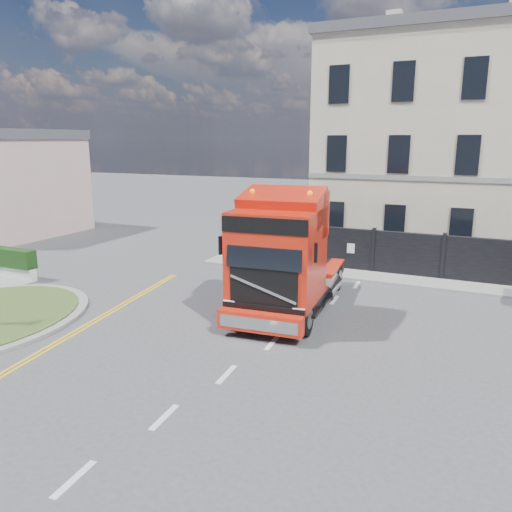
% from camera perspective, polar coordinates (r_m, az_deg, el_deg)
% --- Properties ---
extents(ground, '(120.00, 120.00, 0.00)m').
position_cam_1_polar(ground, '(16.86, -6.99, -7.73)').
color(ground, '#424244').
rests_on(ground, ground).
extents(hoarding_fence, '(18.80, 0.25, 2.00)m').
position_cam_1_polar(hoarding_fence, '(23.00, 19.47, -0.13)').
color(hoarding_fence, black).
rests_on(hoarding_fence, ground).
extents(georgian_building, '(12.30, 10.30, 12.80)m').
position_cam_1_polar(georgian_building, '(29.97, 20.52, 11.94)').
color(georgian_building, beige).
rests_on(georgian_building, ground).
extents(pavement_far, '(20.00, 1.60, 0.12)m').
position_cam_1_polar(pavement_far, '(22.40, 17.66, -2.82)').
color(pavement_far, gray).
rests_on(pavement_far, ground).
extents(truck, '(3.27, 7.39, 4.31)m').
position_cam_1_polar(truck, '(17.01, 3.13, -0.65)').
color(truck, black).
rests_on(truck, ground).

